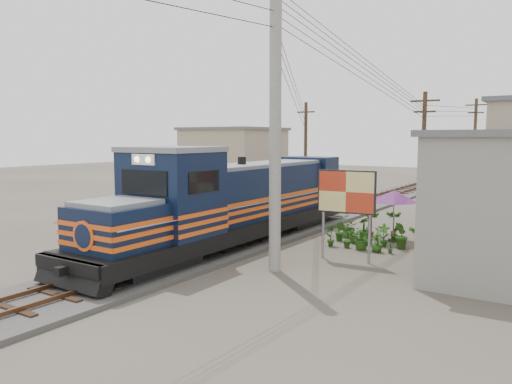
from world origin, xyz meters
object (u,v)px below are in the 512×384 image
Objects in this scene: billboard at (346,194)px; vendor at (427,232)px; locomotive at (234,204)px; market_umbrella at (394,197)px.

vendor is (2.17, 2.91, -1.61)m from billboard.
locomotive reaches higher than market_umbrella.
locomotive is 4.90× the size of billboard.
locomotive is 9.80× the size of vendor.
market_umbrella is at bearing -72.50° from vendor.
market_umbrella is 1.51× the size of vendor.
billboard is (4.95, 0.07, 0.69)m from locomotive.
locomotive is at bearing -140.32° from market_umbrella.
locomotive reaches higher than vendor.
vendor is at bearing -38.63° from market_umbrella.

